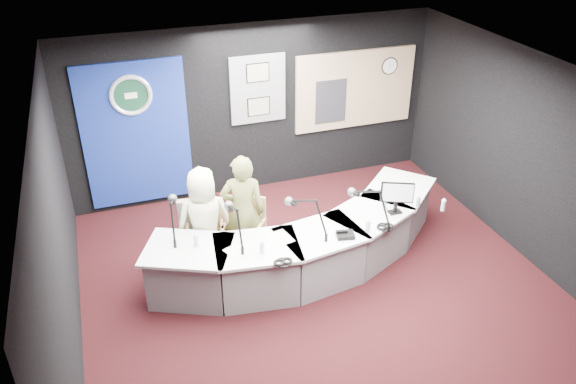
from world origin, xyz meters
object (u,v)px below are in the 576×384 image
object	(u,v)px
armchair_right	(244,236)
person_woman	(243,212)
armchair_left	(206,239)
person_man	(204,221)
broadcast_desk	(305,245)

from	to	relation	value
armchair_right	person_woman	size ratio (longest dim) A/B	0.53
armchair_left	person_man	bearing A→B (deg)	0.00
armchair_left	person_man	distance (m)	0.27
armchair_right	armchair_left	bearing A→B (deg)	-146.33
armchair_left	broadcast_desk	bearing A→B (deg)	-10.33
armchair_left	person_woman	xyz separation A→B (m)	(0.52, -0.03, 0.33)
armchair_right	person_man	xyz separation A→B (m)	(-0.52, 0.03, 0.33)
broadcast_desk	person_man	world-z (taller)	person_man
broadcast_desk	armchair_right	bearing A→B (deg)	151.16
armchair_left	armchair_right	xyz separation A→B (m)	(0.52, -0.03, -0.05)
armchair_right	person_woman	xyz separation A→B (m)	(0.00, 0.00, 0.39)
person_woman	broadcast_desk	bearing A→B (deg)	168.17
armchair_left	armchair_right	size ratio (longest dim) A/B	1.12
armchair_right	person_man	world-z (taller)	person_man
broadcast_desk	person_woman	distance (m)	0.95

